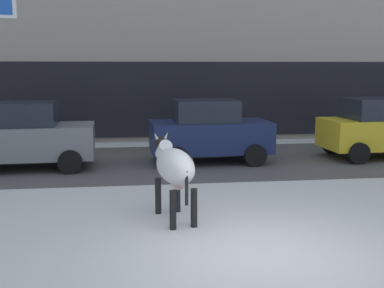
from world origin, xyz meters
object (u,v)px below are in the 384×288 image
object	(u,v)px
cow_holstein	(175,167)
car_grey_hatchback	(28,136)
car_yellow_hatchback	(379,128)
car_navy_hatchback	(209,131)

from	to	relation	value
cow_holstein	car_grey_hatchback	size ratio (longest dim) A/B	0.54
cow_holstein	car_grey_hatchback	distance (m)	6.15
cow_holstein	car_yellow_hatchback	xyz separation A→B (m)	(6.86, 5.32, -0.07)
car_grey_hatchback	car_navy_hatchback	distance (m)	5.13
car_grey_hatchback	car_yellow_hatchback	distance (m)	10.48
car_navy_hatchback	car_yellow_hatchback	size ratio (longest dim) A/B	1.00
car_grey_hatchback	car_navy_hatchback	world-z (taller)	same
car_navy_hatchback	car_yellow_hatchback	world-z (taller)	same
cow_holstein	car_navy_hatchback	size ratio (longest dim) A/B	0.54
cow_holstein	car_yellow_hatchback	world-z (taller)	car_yellow_hatchback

